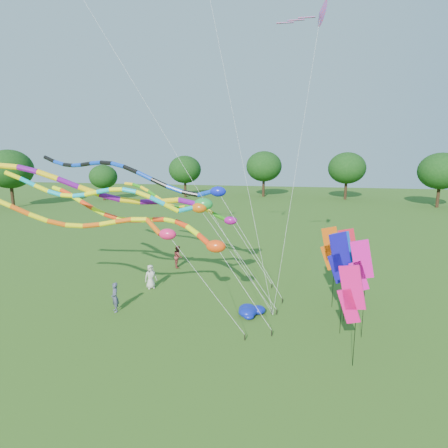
% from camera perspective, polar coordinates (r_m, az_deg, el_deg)
% --- Properties ---
extents(ground, '(160.00, 160.00, 0.00)m').
position_cam_1_polar(ground, '(17.08, -2.42, -19.39)').
color(ground, '#285A17').
rests_on(ground, ground).
extents(tree_ring, '(111.62, 113.22, 9.66)m').
position_cam_1_polar(tree_ring, '(11.77, 16.78, -4.45)').
color(tree_ring, '#382314').
rests_on(tree_ring, ground).
extents(tube_kite_red, '(14.52, 5.35, 6.98)m').
position_cam_1_polar(tube_kite_red, '(21.52, -11.41, 0.29)').
color(tube_kite_red, black).
rests_on(tube_kite_red, ground).
extents(tube_kite_orange, '(14.13, 1.86, 7.47)m').
position_cam_1_polar(tube_kite_orange, '(18.37, -21.05, 0.81)').
color(tube_kite_orange, black).
rests_on(tube_kite_orange, ground).
extents(tube_kite_purple, '(17.48, 2.77, 8.73)m').
position_cam_1_polar(tube_kite_purple, '(20.19, -18.55, 5.13)').
color(tube_kite_purple, black).
rests_on(tube_kite_purple, ground).
extents(tube_kite_blue, '(17.18, 4.00, 8.90)m').
position_cam_1_polar(tube_kite_blue, '(24.41, -12.67, 7.08)').
color(tube_kite_blue, black).
rests_on(tube_kite_blue, ground).
extents(tube_kite_cyan, '(13.14, 2.60, 8.14)m').
position_cam_1_polar(tube_kite_cyan, '(19.42, -14.51, 3.90)').
color(tube_kite_cyan, black).
rests_on(tube_kite_cyan, ground).
extents(tube_kite_green, '(12.26, 5.70, 6.70)m').
position_cam_1_polar(tube_kite_green, '(27.32, -5.49, 2.68)').
color(tube_kite_green, black).
rests_on(tube_kite_green, ground).
extents(delta_kite_high_c, '(2.99, 3.96, 16.35)m').
position_cam_1_polar(delta_kite_high_c, '(22.57, 14.51, 28.67)').
color(delta_kite_high_c, black).
rests_on(delta_kite_high_c, ground).
extents(banner_pole_blue_b, '(1.16, 0.11, 4.77)m').
position_cam_1_polar(banner_pole_blue_b, '(19.70, 17.59, -4.61)').
color(banner_pole_blue_b, black).
rests_on(banner_pole_blue_b, ground).
extents(banner_pole_blue_a, '(1.15, 0.33, 5.05)m').
position_cam_1_polar(banner_pole_blue_a, '(18.20, 17.16, -4.98)').
color(banner_pole_blue_a, black).
rests_on(banner_pole_blue_a, ground).
extents(banner_pole_orange, '(1.16, 0.10, 4.65)m').
position_cam_1_polar(banner_pole_orange, '(21.37, 15.93, -3.63)').
color(banner_pole_orange, black).
rests_on(banner_pole_orange, ground).
extents(banner_pole_green, '(1.13, 0.43, 3.83)m').
position_cam_1_polar(banner_pole_green, '(23.28, 17.60, -4.61)').
color(banner_pole_green, black).
rests_on(banner_pole_green, ground).
extents(banner_pole_magenta_b, '(1.16, 0.08, 4.76)m').
position_cam_1_polar(banner_pole_magenta_b, '(18.28, 20.14, -6.01)').
color(banner_pole_magenta_b, black).
rests_on(banner_pole_magenta_b, ground).
extents(banner_pole_magenta_a, '(1.13, 0.44, 4.30)m').
position_cam_1_polar(banner_pole_magenta_a, '(15.96, 18.80, -10.13)').
color(banner_pole_magenta_a, black).
rests_on(banner_pole_magenta_a, ground).
extents(banner_pole_red, '(1.16, 0.17, 4.74)m').
position_cam_1_polar(banner_pole_red, '(20.67, 18.28, -4.01)').
color(banner_pole_red, black).
rests_on(banner_pole_red, ground).
extents(banner_pole_violet, '(1.15, 0.34, 4.03)m').
position_cam_1_polar(banner_pole_violet, '(22.01, 17.47, -4.94)').
color(banner_pole_violet, black).
rests_on(banner_pole_violet, ground).
extents(blue_nylon_heap, '(1.52, 1.74, 0.52)m').
position_cam_1_polar(blue_nylon_heap, '(20.43, 4.54, -13.36)').
color(blue_nylon_heap, '#0B1B98').
rests_on(blue_nylon_heap, ground).
extents(person_a, '(0.90, 0.85, 1.55)m').
position_cam_1_polar(person_a, '(24.55, -11.11, -7.87)').
color(person_a, beige).
rests_on(person_a, ground).
extents(person_b, '(0.69, 0.71, 1.64)m').
position_cam_1_polar(person_b, '(21.60, -16.28, -10.66)').
color(person_b, '#41445B').
rests_on(person_b, ground).
extents(person_c, '(0.86, 0.97, 1.67)m').
position_cam_1_polar(person_c, '(28.51, -7.01, -4.94)').
color(person_c, brown).
rests_on(person_c, ground).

